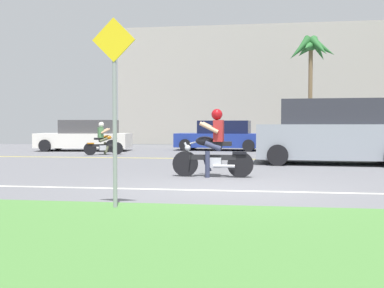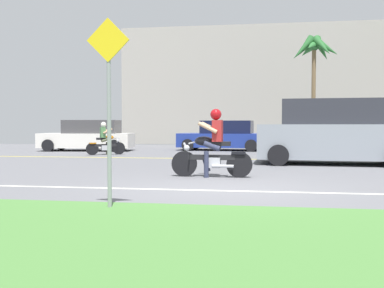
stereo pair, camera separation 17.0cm
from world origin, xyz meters
TOP-DOWN VIEW (x-y plane):
  - ground at (0.00, 3.00)m, footprint 56.00×30.00m
  - grass_median at (0.00, -4.10)m, footprint 56.00×3.80m
  - lane_line_near at (0.00, -0.35)m, footprint 50.40×0.12m
  - lane_line_far at (0.00, 7.54)m, footprint 50.40×0.12m
  - motorcyclist at (-0.46, 1.84)m, footprint 1.93×0.63m
  - suv_nearby at (2.96, 5.93)m, footprint 4.90×2.40m
  - parked_car_0 at (-7.44, 11.67)m, footprint 4.43×2.08m
  - parked_car_1 at (-1.13, 13.05)m, footprint 4.28×2.21m
  - parked_car_2 at (3.96, 12.13)m, footprint 3.97×2.07m
  - palm_tree_1 at (3.28, 15.00)m, footprint 2.55×2.61m
  - motorcyclist_distant at (-5.66, 9.03)m, footprint 1.41×0.93m
  - street_sign at (-1.46, -2.60)m, footprint 0.62×0.06m
  - building_far at (1.50, 21.00)m, footprint 19.22×4.00m

SIDE VIEW (x-z plane):
  - ground at x=0.00m, z-range -0.04..0.00m
  - lane_line_near at x=0.00m, z-range 0.00..0.01m
  - lane_line_far at x=0.00m, z-range 0.00..0.01m
  - grass_median at x=0.00m, z-range 0.00..0.06m
  - motorcyclist_distant at x=-5.66m, z-range -0.10..1.25m
  - parked_car_1 at x=-1.13m, z-range -0.04..1.39m
  - motorcyclist at x=-0.46m, z-range -0.12..1.49m
  - parked_car_0 at x=-7.44m, z-range -0.04..1.41m
  - parked_car_2 at x=3.96m, z-range -0.05..1.53m
  - suv_nearby at x=2.96m, z-range -0.03..2.00m
  - street_sign at x=-1.46m, z-range 0.29..3.04m
  - building_far at x=1.50m, z-range 0.00..7.31m
  - palm_tree_1 at x=3.28m, z-range 2.01..7.78m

